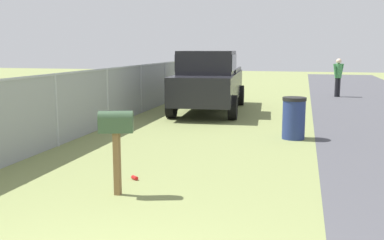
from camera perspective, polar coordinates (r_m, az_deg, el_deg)
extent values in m
cube|color=brown|center=(6.69, -9.65, -5.60)|extent=(0.09, 0.09, 0.95)
cube|color=#334C33|center=(6.57, -9.79, -0.64)|extent=(0.34, 0.54, 0.22)
cylinder|color=#334C33|center=(6.55, -9.82, 0.31)|extent=(0.34, 0.54, 0.20)
cube|color=red|center=(6.66, -9.42, 0.08)|extent=(0.02, 0.04, 0.18)
cube|color=black|center=(15.42, 2.27, 4.43)|extent=(5.59, 2.34, 0.90)
cube|color=black|center=(14.73, 1.95, 7.44)|extent=(1.98, 1.91, 0.76)
cube|color=black|center=(14.73, 1.95, 7.44)|extent=(1.93, 1.94, 0.53)
cube|color=black|center=(16.49, 5.92, 6.48)|extent=(2.84, 0.30, 0.12)
cube|color=black|center=(16.71, -0.20, 6.56)|extent=(2.84, 0.30, 0.12)
cylinder|color=black|center=(13.59, 5.29, 1.63)|extent=(0.78, 0.32, 0.76)
cylinder|color=black|center=(13.88, -2.68, 1.81)|extent=(0.78, 0.32, 0.76)
cylinder|color=black|center=(17.16, 6.26, 3.20)|extent=(0.78, 0.32, 0.76)
cylinder|color=black|center=(17.39, -0.11, 3.33)|extent=(0.78, 0.32, 0.76)
cylinder|color=navy|center=(10.94, 13.00, 0.03)|extent=(0.54, 0.54, 0.93)
cylinder|color=black|center=(10.87, 13.10, 2.67)|extent=(0.57, 0.57, 0.08)
cylinder|color=black|center=(21.06, 18.41, 4.02)|extent=(0.14, 0.14, 0.85)
cylinder|color=black|center=(20.96, 18.14, 4.01)|extent=(0.14, 0.14, 0.85)
cylinder|color=#3F8C4C|center=(20.96, 18.38, 6.04)|extent=(0.30, 0.30, 0.64)
sphere|color=beige|center=(20.95, 18.44, 7.23)|extent=(0.23, 0.23, 0.23)
cylinder|color=#3F8C4C|center=(21.10, 18.78, 6.13)|extent=(0.09, 0.17, 0.58)
cylinder|color=#3F8C4C|center=(20.82, 17.98, 6.13)|extent=(0.09, 0.17, 0.58)
cylinder|color=#9EA3A8|center=(10.26, -17.13, 1.23)|extent=(0.07, 0.07, 1.63)
cylinder|color=#9EA3A8|center=(12.58, -10.89, 2.89)|extent=(0.07, 0.07, 1.63)
cylinder|color=#9EA3A8|center=(15.00, -6.61, 4.00)|extent=(0.07, 0.07, 1.63)
cylinder|color=#9EA3A8|center=(17.50, -3.53, 4.79)|extent=(0.07, 0.07, 1.63)
cylinder|color=#9EA3A8|center=(20.03, -1.22, 5.37)|extent=(0.07, 0.07, 1.63)
cylinder|color=#9EA3A8|center=(22.59, 0.57, 5.81)|extent=(0.07, 0.07, 1.63)
cube|color=#9EA3A8|center=(13.73, -8.64, 6.77)|extent=(18.53, 0.04, 0.04)
cube|color=gray|center=(13.78, -8.56, 3.50)|extent=(18.53, 0.01, 1.63)
cylinder|color=red|center=(7.51, -7.41, -7.41)|extent=(0.12, 0.14, 0.07)
cylinder|color=red|center=(11.14, 13.74, -2.11)|extent=(0.13, 0.13, 0.07)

